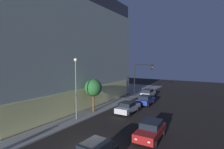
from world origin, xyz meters
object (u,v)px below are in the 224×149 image
at_px(car_red, 151,130).
at_px(sidewalk_tree, 93,88).
at_px(car_white, 148,93).
at_px(modern_building, 38,50).
at_px(street_lamp_sidewalk, 76,81).
at_px(traffic_light_far_corner, 140,74).
at_px(car_silver, 128,107).
at_px(car_blue, 146,100).

bearing_deg(car_red, sidewalk_tree, 68.98).
bearing_deg(sidewalk_tree, car_white, -11.46).
bearing_deg(modern_building, car_red, -101.22).
height_order(street_lamp_sidewalk, sidewalk_tree, street_lamp_sidewalk).
bearing_deg(car_white, car_red, -159.11).
bearing_deg(traffic_light_far_corner, modern_building, 129.66).
relative_size(street_lamp_sidewalk, car_silver, 1.65).
relative_size(sidewalk_tree, car_blue, 1.13).
bearing_deg(car_blue, car_red, -156.91).
bearing_deg(modern_building, car_blue, -67.72).
distance_m(modern_building, traffic_light_far_corner, 20.40).
xyz_separation_m(car_red, car_blue, (12.28, 5.24, 0.01)).
distance_m(car_red, car_white, 19.85).
bearing_deg(car_red, car_silver, 41.75).
bearing_deg(sidewalk_tree, traffic_light_far_corner, -6.76).
distance_m(modern_building, street_lamp_sidewalk, 15.30).
height_order(street_lamp_sidewalk, car_red, street_lamp_sidewalk).
bearing_deg(street_lamp_sidewalk, modern_building, 71.68).
relative_size(modern_building, car_white, 6.41).
bearing_deg(car_blue, street_lamp_sidewalk, 159.21).
distance_m(modern_building, car_blue, 21.80).
bearing_deg(traffic_light_far_corner, car_blue, -147.70).
relative_size(traffic_light_far_corner, street_lamp_sidewalk, 0.90).
bearing_deg(car_silver, car_red, -138.25).
height_order(car_red, car_silver, car_red).
xyz_separation_m(car_silver, car_white, (12.17, 1.38, 0.05)).
bearing_deg(street_lamp_sidewalk, car_red, -90.65).
xyz_separation_m(car_silver, car_blue, (5.90, -0.46, 0.03)).
distance_m(car_red, car_silver, 8.55).
bearing_deg(traffic_light_far_corner, street_lamp_sidewalk, 175.34).
bearing_deg(modern_building, car_silver, -84.69).
distance_m(sidewalk_tree, car_red, 11.13).
bearing_deg(sidewalk_tree, car_red, -111.02).
height_order(traffic_light_far_corner, sidewalk_tree, traffic_light_far_corner).
xyz_separation_m(modern_building, car_blue, (7.58, -18.49, -8.70)).
distance_m(modern_building, car_silver, 20.11).
xyz_separation_m(street_lamp_sidewalk, sidewalk_tree, (3.75, 0.20, -1.37)).
bearing_deg(traffic_light_far_corner, car_silver, -165.91).
xyz_separation_m(sidewalk_tree, car_red, (-3.86, -10.05, -2.82)).
distance_m(sidewalk_tree, car_silver, 5.78).
height_order(modern_building, car_white, modern_building).
relative_size(sidewalk_tree, car_silver, 1.02).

